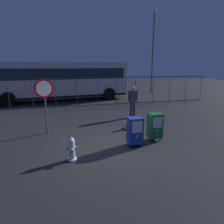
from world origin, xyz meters
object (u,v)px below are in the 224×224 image
(newspaper_box_primary, at_px, (135,130))
(stop_sign, at_px, (44,95))
(traffic_cone, at_px, (127,124))
(fire_hydrant, at_px, (72,149))
(pedestrian, at_px, (133,100))
(street_light_near_left, at_px, (153,47))
(newspaper_box_secondary, at_px, (155,125))
(bus_near, at_px, (60,79))

(newspaper_box_primary, bearing_deg, stop_sign, 145.47)
(newspaper_box_primary, distance_m, traffic_cone, 1.82)
(fire_hydrant, height_order, pedestrian, pedestrian)
(traffic_cone, bearing_deg, street_light_near_left, 59.18)
(stop_sign, distance_m, street_light_near_left, 13.75)
(newspaper_box_primary, height_order, traffic_cone, newspaper_box_primary)
(stop_sign, distance_m, traffic_cone, 3.62)
(fire_hydrant, bearing_deg, pedestrian, 50.01)
(newspaper_box_secondary, relative_size, bus_near, 0.10)
(newspaper_box_secondary, height_order, street_light_near_left, street_light_near_left)
(pedestrian, bearing_deg, traffic_cone, -116.91)
(newspaper_box_primary, distance_m, stop_sign, 3.79)
(stop_sign, bearing_deg, bus_near, 86.14)
(fire_hydrant, relative_size, newspaper_box_secondary, 0.73)
(stop_sign, xyz_separation_m, bus_near, (0.53, 7.91, 0.11))
(street_light_near_left, bearing_deg, fire_hydrant, -124.60)
(stop_sign, height_order, street_light_near_left, street_light_near_left)
(fire_hydrant, distance_m, stop_sign, 2.98)
(newspaper_box_primary, relative_size, stop_sign, 0.46)
(stop_sign, distance_m, pedestrian, 4.56)
(newspaper_box_primary, distance_m, newspaper_box_secondary, 0.97)
(newspaper_box_secondary, xyz_separation_m, traffic_cone, (-0.57, 1.44, -0.31))
(fire_hydrant, bearing_deg, bus_near, 91.81)
(newspaper_box_secondary, height_order, bus_near, bus_near)
(stop_sign, bearing_deg, street_light_near_left, 46.13)
(stop_sign, xyz_separation_m, traffic_cone, (3.35, -0.31, -1.34))
(fire_hydrant, height_order, bus_near, bus_near)
(fire_hydrant, height_order, street_light_near_left, street_light_near_left)
(fire_hydrant, relative_size, street_light_near_left, 0.09)
(newspaper_box_secondary, height_order, pedestrian, pedestrian)
(newspaper_box_secondary, bearing_deg, stop_sign, 155.99)
(pedestrian, bearing_deg, bus_near, 120.15)
(pedestrian, bearing_deg, fire_hydrant, -129.99)
(pedestrian, height_order, traffic_cone, pedestrian)
(stop_sign, bearing_deg, newspaper_box_secondary, -24.01)
(newspaper_box_primary, height_order, stop_sign, stop_sign)
(traffic_cone, xyz_separation_m, street_light_near_left, (5.96, 9.99, 4.27))
(bus_near, bearing_deg, stop_sign, -100.01)
(newspaper_box_primary, xyz_separation_m, pedestrian, (1.25, 3.56, 0.38))
(newspaper_box_primary, bearing_deg, street_light_near_left, 61.80)
(traffic_cone, distance_m, bus_near, 8.81)
(stop_sign, relative_size, bus_near, 0.21)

